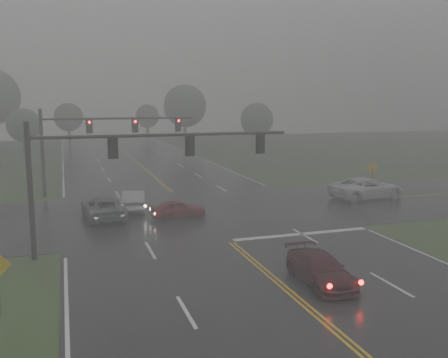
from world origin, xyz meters
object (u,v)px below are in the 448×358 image
object	(u,v)px
sedan_maroon	(320,284)
car_grey	(104,219)
sedan_silver	(134,210)
signal_gantry_near	(118,160)
sedan_red	(178,218)
signal_gantry_far	(91,134)
pickup_white	(366,199)

from	to	relation	value
sedan_maroon	car_grey	xyz separation A→B (m)	(-7.94, 14.87, 0.00)
sedan_maroon	sedan_silver	xyz separation A→B (m)	(-5.68, 16.79, 0.00)
sedan_silver	sedan_maroon	bearing A→B (deg)	117.42
sedan_maroon	signal_gantry_near	xyz separation A→B (m)	(-7.65, 7.25, 4.83)
sedan_red	car_grey	xyz separation A→B (m)	(-4.73, 1.46, 0.00)
sedan_maroon	sedan_red	size ratio (longest dim) A/B	1.20
sedan_red	sedan_maroon	bearing A→B (deg)	-168.65
car_grey	signal_gantry_far	xyz separation A→B (m)	(-0.09, 8.99, 4.97)
sedan_silver	signal_gantry_far	world-z (taller)	signal_gantry_far
sedan_red	sedan_silver	size ratio (longest dim) A/B	0.83
sedan_silver	sedan_red	bearing A→B (deg)	134.91
sedan_maroon	signal_gantry_far	bearing A→B (deg)	109.83
sedan_red	signal_gantry_far	world-z (taller)	signal_gantry_far
sedan_red	sedan_silver	xyz separation A→B (m)	(-2.47, 3.38, 0.00)
sedan_maroon	car_grey	bearing A→B (deg)	119.33
sedan_maroon	pickup_white	bearing A→B (deg)	52.00
car_grey	signal_gantry_far	size ratio (longest dim) A/B	0.42
signal_gantry_far	sedan_maroon	bearing A→B (deg)	-71.39
sedan_silver	signal_gantry_far	size ratio (longest dim) A/B	0.35
signal_gantry_near	signal_gantry_far	world-z (taller)	signal_gantry_far
car_grey	signal_gantry_near	bearing A→B (deg)	88.28
pickup_white	signal_gantry_far	xyz separation A→B (m)	(-20.54, 8.52, 4.97)
sedan_red	signal_gantry_far	size ratio (longest dim) A/B	0.29
sedan_red	signal_gantry_near	world-z (taller)	signal_gantry_near
sedan_silver	car_grey	distance (m)	2.97
sedan_maroon	signal_gantry_near	world-z (taller)	signal_gantry_near
sedan_silver	car_grey	world-z (taller)	car_grey
sedan_silver	signal_gantry_near	bearing A→B (deg)	87.04
sedan_maroon	pickup_white	xyz separation A→B (m)	(12.51, 15.33, 0.00)
car_grey	sedan_silver	bearing A→B (deg)	-143.65
sedan_red	sedan_silver	world-z (taller)	sedan_silver
car_grey	signal_gantry_far	world-z (taller)	signal_gantry_far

